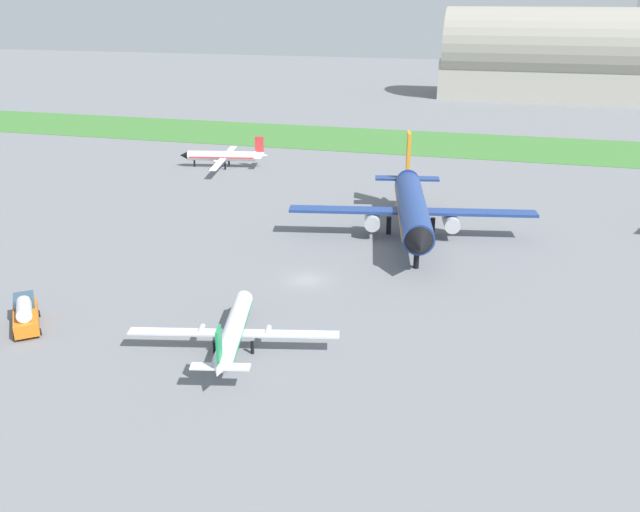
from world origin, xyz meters
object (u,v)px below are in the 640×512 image
Objects in this scene: airplane_foreground_turboprop at (233,330)px; fuel_truck_near_gate at (25,314)px; airplane_midfield_jet at (412,207)px; airplane_taxiing_turboprop at (224,156)px.

airplane_foreground_turboprop reaches higher than fuel_truck_near_gate.
airplane_foreground_turboprop is 0.59× the size of airplane_midfield_jet.
airplane_midfield_jet reaches higher than airplane_taxiing_turboprop.
airplane_foreground_turboprop is 0.98× the size of airplane_taxiing_turboprop.
airplane_taxiing_turboprop is at bearing -137.79° from airplane_midfield_jet.
airplane_midfield_jet is at bearing -80.91° from fuel_truck_near_gate.
airplane_foreground_turboprop is 39.35m from airplane_midfield_jet.
fuel_truck_near_gate is (-35.73, -38.16, -2.91)m from airplane_midfield_jet.
airplane_midfield_jet reaches higher than airplane_foreground_turboprop.
airplane_foreground_turboprop is at bearing -29.49° from airplane_midfield_jet.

